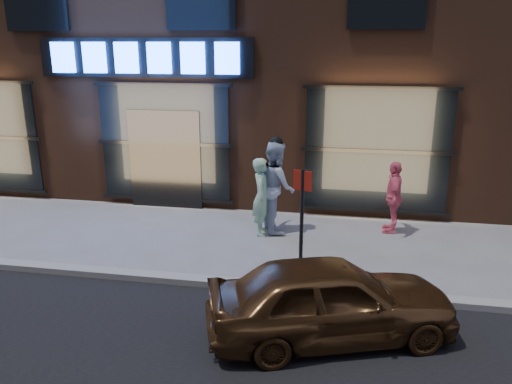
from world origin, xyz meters
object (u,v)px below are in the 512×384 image
(man_cap, at_px, (276,186))
(gold_sedan, at_px, (331,299))
(man_bowtie, at_px, (262,197))
(sign_post, at_px, (302,218))
(passerby, at_px, (393,197))

(man_cap, distance_m, gold_sedan, 4.24)
(man_bowtie, bearing_deg, sign_post, -161.70)
(sign_post, bearing_deg, passerby, 82.61)
(man_bowtie, distance_m, gold_sedan, 4.04)
(gold_sedan, bearing_deg, sign_post, 2.14)
(sign_post, bearing_deg, man_cap, 129.71)
(man_cap, distance_m, sign_post, 2.72)
(man_cap, xyz_separation_m, sign_post, (0.79, -2.60, 0.24))
(man_bowtie, relative_size, sign_post, 0.82)
(man_cap, relative_size, gold_sedan, 0.58)
(passerby, relative_size, gold_sedan, 0.46)
(gold_sedan, relative_size, sign_post, 1.67)
(gold_sedan, xyz_separation_m, sign_post, (-0.54, 1.41, 0.65))
(passerby, distance_m, gold_sedan, 4.48)
(man_bowtie, distance_m, passerby, 2.81)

